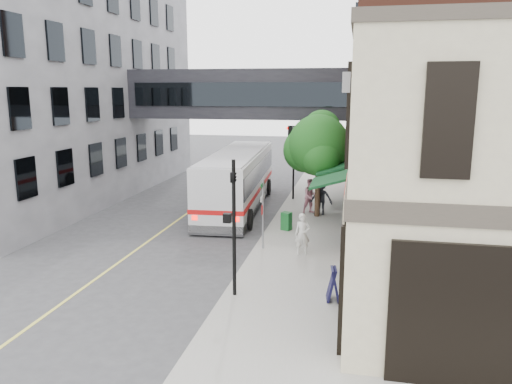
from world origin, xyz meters
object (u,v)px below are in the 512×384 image
at_px(pedestrian_b, 311,196).
at_px(sandwich_board, 333,284).
at_px(bus, 238,178).
at_px(newspaper_box, 286,221).
at_px(pedestrian_a, 302,234).
at_px(pedestrian_c, 321,197).

bearing_deg(pedestrian_b, sandwich_board, -111.26).
xyz_separation_m(bus, newspaper_box, (3.49, -4.47, -1.23)).
bearing_deg(sandwich_board, pedestrian_b, 92.36).
xyz_separation_m(bus, pedestrian_a, (4.64, -7.93, -0.81)).
height_order(bus, newspaper_box, bus).
bearing_deg(newspaper_box, sandwich_board, -50.28).
bearing_deg(bus, pedestrian_c, -13.18).
height_order(newspaper_box, sandwich_board, sandwich_board).
xyz_separation_m(newspaper_box, sandwich_board, (2.63, -7.82, 0.11)).
bearing_deg(newspaper_box, pedestrian_c, 88.23).
height_order(pedestrian_b, newspaper_box, pedestrian_b).
bearing_deg(newspaper_box, pedestrian_a, -50.46).
bearing_deg(bus, pedestrian_b, -12.07).
xyz_separation_m(pedestrian_b, pedestrian_c, (0.58, -0.22, -0.00)).
relative_size(pedestrian_b, sandwich_board, 1.75).
distance_m(pedestrian_c, newspaper_box, 3.65).
bearing_deg(pedestrian_c, sandwich_board, -77.20).
xyz_separation_m(bus, pedestrian_c, (4.89, -1.15, -0.72)).
bearing_deg(bus, pedestrian_a, -59.69).
height_order(bus, pedestrian_b, bus).
distance_m(pedestrian_a, sandwich_board, 4.61).
bearing_deg(pedestrian_b, pedestrian_c, -51.32).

